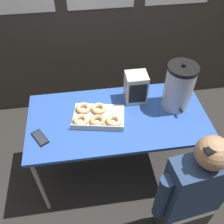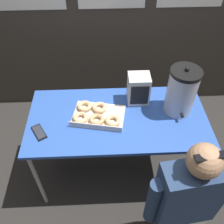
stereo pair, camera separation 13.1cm
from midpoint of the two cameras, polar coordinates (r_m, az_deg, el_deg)
The scene contains 8 objects.
ground_plane at distance 2.59m, azimuth 2.50°, elevation -13.01°, with size 12.00×12.00×0.00m, color #2D2B28.
back_wall at distance 2.64m, azimuth 1.41°, elevation 23.48°, with size 6.00×0.11×2.41m.
folding_table at distance 2.01m, azimuth 3.15°, elevation -2.26°, with size 1.41×0.70×0.78m.
donut_box at distance 1.95m, azimuth -1.68°, elevation -0.78°, with size 0.45×0.35×0.05m.
coffee_urn at distance 1.98m, azimuth 17.42°, elevation 4.48°, with size 0.23×0.26×0.41m.
cell_phone at distance 1.92m, azimuth -14.47°, elevation -4.57°, with size 0.14×0.17×0.01m.
space_heater at distance 2.03m, azimuth 7.90°, elevation 5.17°, with size 0.17×0.16×0.25m.
person_seated at distance 1.88m, azimuth 18.09°, elevation -19.53°, with size 0.54×0.26×1.20m.
Camera 2 is at (-0.11, -1.34, 2.22)m, focal length 40.00 mm.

